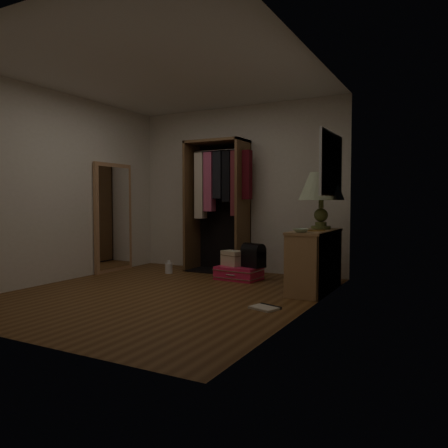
# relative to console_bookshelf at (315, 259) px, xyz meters

# --- Properties ---
(ground) EXTENTS (4.00, 4.00, 0.00)m
(ground) POSITION_rel_console_bookshelf_xyz_m (-1.54, -1.04, -0.39)
(ground) COLOR #593619
(ground) RESTS_ON ground
(room_walls) EXTENTS (3.52, 4.02, 2.60)m
(room_walls) POSITION_rel_console_bookshelf_xyz_m (-1.46, -1.00, 1.11)
(room_walls) COLOR silver
(room_walls) RESTS_ON ground
(console_bookshelf) EXTENTS (0.42, 1.12, 0.75)m
(console_bookshelf) POSITION_rel_console_bookshelf_xyz_m (0.00, 0.00, 0.00)
(console_bookshelf) COLOR #A87B51
(console_bookshelf) RESTS_ON ground
(open_wardrobe) EXTENTS (1.06, 0.50, 2.05)m
(open_wardrobe) POSITION_rel_console_bookshelf_xyz_m (-1.75, 0.72, 0.84)
(open_wardrobe) COLOR brown
(open_wardrobe) RESTS_ON ground
(floor_mirror) EXTENTS (0.06, 0.80, 1.70)m
(floor_mirror) POSITION_rel_console_bookshelf_xyz_m (-3.24, -0.04, 0.46)
(floor_mirror) COLOR tan
(floor_mirror) RESTS_ON ground
(pink_suitcase) EXTENTS (0.64, 0.48, 0.19)m
(pink_suitcase) POSITION_rel_console_bookshelf_xyz_m (-1.17, 0.23, -0.29)
(pink_suitcase) COLOR #E21B4D
(pink_suitcase) RESTS_ON ground
(train_case) EXTENTS (0.37, 0.32, 0.23)m
(train_case) POSITION_rel_console_bookshelf_xyz_m (-1.28, 0.26, -0.09)
(train_case) COLOR beige
(train_case) RESTS_ON pink_suitcase
(black_bag) EXTENTS (0.36, 0.29, 0.34)m
(black_bag) POSITION_rel_console_bookshelf_xyz_m (-0.96, 0.26, -0.03)
(black_bag) COLOR black
(black_bag) RESTS_ON pink_suitcase
(table_lamp) EXTENTS (0.60, 0.60, 0.72)m
(table_lamp) POSITION_rel_console_bookshelf_xyz_m (0.00, 0.21, 0.89)
(table_lamp) COLOR #4C562A
(table_lamp) RESTS_ON console_bookshelf
(brass_tray) EXTENTS (0.37, 0.37, 0.02)m
(brass_tray) POSITION_rel_console_bookshelf_xyz_m (0.00, -0.10, 0.37)
(brass_tray) COLOR #B18944
(brass_tray) RESTS_ON console_bookshelf
(ceramic_bowl) EXTENTS (0.22, 0.22, 0.04)m
(ceramic_bowl) POSITION_rel_console_bookshelf_xyz_m (-0.05, -0.44, 0.38)
(ceramic_bowl) COLOR #A9C9A7
(ceramic_bowl) RESTS_ON console_bookshelf
(white_jug) EXTENTS (0.15, 0.15, 0.20)m
(white_jug) POSITION_rel_console_bookshelf_xyz_m (-2.35, 0.19, -0.30)
(white_jug) COLOR white
(white_jug) RESTS_ON ground
(floor_book) EXTENTS (0.33, 0.29, 0.03)m
(floor_book) POSITION_rel_console_bookshelf_xyz_m (-0.18, -1.15, -0.37)
(floor_book) COLOR beige
(floor_book) RESTS_ON ground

